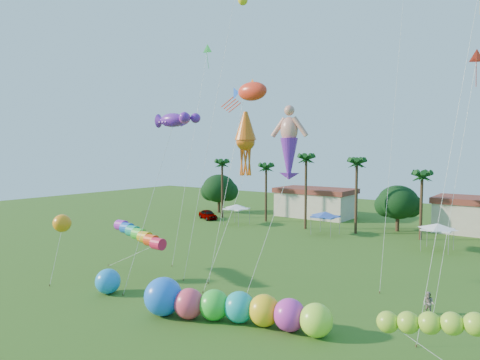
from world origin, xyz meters
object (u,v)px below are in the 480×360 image
Objects in this scene: spectator_b at (428,303)px; blue_ball at (108,281)px; car_a at (208,215)px; caterpillar_inflatable at (227,306)px.

blue_ball reaches higher than spectator_b.
spectator_b reaches higher than car_a.
caterpillar_inflatable is (28.31, -30.76, 0.32)m from car_a.
caterpillar_inflatable is at bearing -120.32° from spectator_b.
spectator_b is 0.13× the size of caterpillar_inflatable.
car_a is at bearing 114.09° from caterpillar_inflatable.
car_a is 44.08m from spectator_b.
blue_ball is (17.37, -31.87, 0.21)m from car_a.
caterpillar_inflatable reaches higher than spectator_b.
caterpillar_inflatable is 11.00m from blue_ball.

